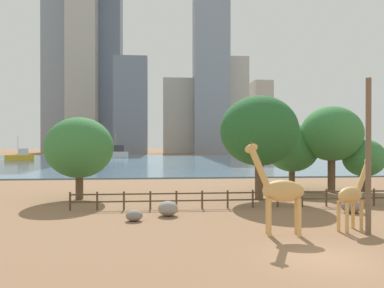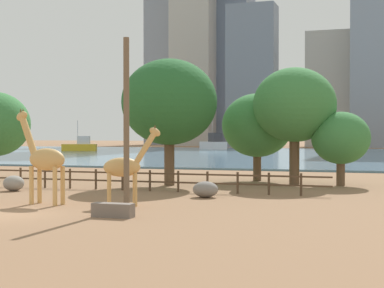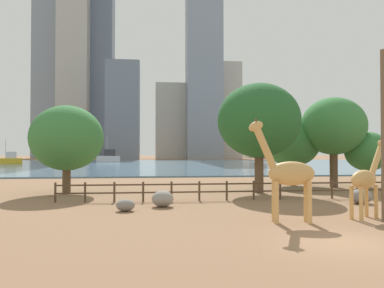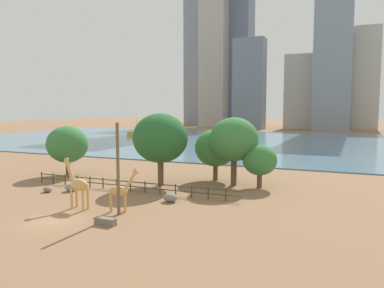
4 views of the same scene
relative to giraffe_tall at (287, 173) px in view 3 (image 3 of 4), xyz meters
The scene contains 24 objects.
ground_plane 76.08m from the giraffe_tall, 89.57° to the left, with size 400.00×400.00×0.00m, color #8C6647.
harbor_water 73.08m from the giraffe_tall, 89.55° to the left, with size 180.00×86.00×0.20m, color slate.
giraffe_tall is the anchor object (origin of this frame).
giraffe_companion 4.27m from the giraffe_tall, ahead, with size 2.79×1.78×4.02m.
utility_pole 4.98m from the giraffe_tall, ahead, with size 0.28×0.28×8.15m, color brown.
boulder_near_fence 9.00m from the giraffe_tall, 38.84° to the left, with size 1.44×1.21×0.91m, color gray.
boulder_by_pole 8.97m from the giraffe_tall, 151.94° to the left, with size 1.03×0.88×0.66m, color gray.
boulder_small 8.10m from the giraffe_tall, 135.50° to the left, with size 1.30×1.29×0.97m, color gray.
enclosure_fence 8.19m from the giraffe_tall, 88.76° to the left, with size 26.12×0.14×1.30m.
tree_left_large 12.94m from the giraffe_tall, 79.51° to the left, with size 6.62×6.62×8.76m.
tree_center_broad 19.57m from the giraffe_tall, 68.10° to the left, with size 5.37×5.37×6.64m.
tree_right_tall 20.80m from the giraffe_tall, 49.16° to the left, with size 4.02×4.02×5.10m.
tree_left_small 19.25m from the giraffe_tall, 56.78° to the left, with size 5.86×5.86×8.27m.
tree_right_small 18.74m from the giraffe_tall, 133.83° to the left, with size 5.68×5.68×6.91m.
boat_ferry 89.81m from the giraffe_tall, 117.38° to the left, with size 7.24×4.66×6.13m.
boat_sailboat 102.30m from the giraffe_tall, 100.86° to the left, with size 7.73×8.38×7.57m.
skyline_tower_needle 148.01m from the giraffe_tall, 88.40° to the left, with size 16.54×10.23×32.76m, color #B7B2A8.
skyline_block_central 172.71m from the giraffe_tall, 74.71° to the left, with size 9.07×13.23×35.28m, color #ADA89E.
skyline_tower_glass 165.15m from the giraffe_tall, 104.66° to the left, with size 12.93×14.14×102.02m, color #ADA89E.
skyline_block_left 134.77m from the giraffe_tall, 97.41° to the left, with size 13.17×8.28×38.80m, color slate.
skyline_block_right 178.06m from the giraffe_tall, 108.15° to the left, with size 13.25×10.46×74.34m, color gray.
skyline_tower_short 172.40m from the giraffe_tall, 100.16° to the left, with size 10.34×14.02×109.91m, color slate.
skyline_block_wide 153.62m from the giraffe_tall, 80.29° to the left, with size 17.32×9.00×43.44m, color #B7B2A8.
skyline_tower_far 144.73m from the giraffe_tall, 83.42° to the left, with size 14.85×10.52×79.87m, color gray.
Camera 3 is at (-6.92, -12.88, 3.31)m, focal length 35.00 mm.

